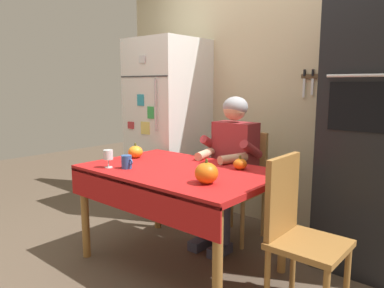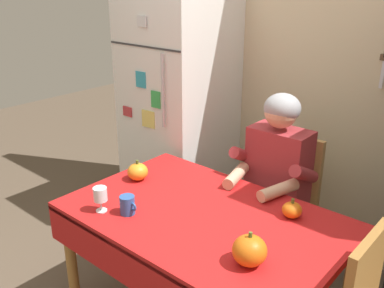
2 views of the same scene
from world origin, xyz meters
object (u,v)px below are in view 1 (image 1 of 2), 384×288
at_px(seated_person, 230,158).
at_px(coffee_mug, 127,162).
at_px(wall_oven, 373,126).
at_px(pumpkin_medium, 206,173).
at_px(refrigerator, 168,127).
at_px(chair_right_side, 297,228).
at_px(dining_table, 177,180).
at_px(pumpkin_small, 135,152).
at_px(wine_glass, 108,155).
at_px(chair_behind_person, 242,179).
at_px(pumpkin_large, 240,164).

relative_size(seated_person, coffee_mug, 12.00).
distance_m(wall_oven, pumpkin_medium, 1.29).
distance_m(refrigerator, chair_right_side, 2.06).
bearing_deg(seated_person, dining_table, -94.53).
xyz_separation_m(chair_right_side, pumpkin_small, (-1.44, 0.01, 0.28)).
distance_m(wall_oven, dining_table, 1.45).
height_order(seated_person, chair_right_side, seated_person).
bearing_deg(seated_person, wall_oven, 17.65).
relative_size(wall_oven, seated_person, 1.69).
bearing_deg(chair_right_side, refrigerator, 156.01).
bearing_deg(dining_table, seated_person, 85.47).
xyz_separation_m(coffee_mug, wine_glass, (-0.12, -0.07, 0.04)).
bearing_deg(wall_oven, wine_glass, -140.16).
xyz_separation_m(chair_right_side, coffee_mug, (-1.19, -0.28, 0.28)).
bearing_deg(pumpkin_medium, wine_glass, -170.93).
height_order(chair_right_side, pumpkin_medium, chair_right_side).
bearing_deg(refrigerator, wall_oven, 1.14).
bearing_deg(chair_right_side, wine_glass, -164.81).
relative_size(chair_behind_person, seated_person, 0.75).
height_order(refrigerator, pumpkin_medium, refrigerator).
bearing_deg(seated_person, chair_right_side, -32.55).
relative_size(wine_glass, pumpkin_medium, 0.86).
xyz_separation_m(refrigerator, wall_oven, (2.00, 0.04, 0.15)).
height_order(coffee_mug, wine_glass, wine_glass).
bearing_deg(pumpkin_medium, seated_person, 114.60).
height_order(seated_person, pumpkin_medium, seated_person).
bearing_deg(coffee_mug, chair_right_side, 13.39).
xyz_separation_m(seated_person, pumpkin_large, (0.30, -0.32, 0.04)).
xyz_separation_m(refrigerator, seated_person, (1.00, -0.28, -0.16)).
relative_size(wall_oven, dining_table, 1.50).
bearing_deg(wine_glass, pumpkin_medium, 9.07).
height_order(chair_behind_person, pumpkin_large, chair_behind_person).
height_order(wall_oven, seated_person, wall_oven).
bearing_deg(chair_behind_person, chair_right_side, -40.68).
bearing_deg(dining_table, refrigerator, 137.09).
distance_m(refrigerator, seated_person, 1.05).
height_order(chair_behind_person, pumpkin_medium, chair_behind_person).
bearing_deg(pumpkin_small, dining_table, -7.78).
relative_size(seated_person, pumpkin_large, 12.25).
xyz_separation_m(chair_behind_person, pumpkin_medium, (0.35, -0.96, 0.29)).
bearing_deg(coffee_mug, pumpkin_large, 38.40).
distance_m(refrigerator, chair_behind_person, 1.07).
height_order(wall_oven, chair_right_side, wall_oven).
bearing_deg(wine_glass, coffee_mug, 31.01).
xyz_separation_m(seated_person, chair_right_side, (0.85, -0.54, -0.23)).
relative_size(dining_table, chair_behind_person, 1.51).
xyz_separation_m(seated_person, wine_glass, (-0.46, -0.90, 0.09)).
distance_m(wall_oven, coffee_mug, 1.78).
relative_size(seated_person, wine_glass, 9.40).
relative_size(wall_oven, chair_right_side, 2.26).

